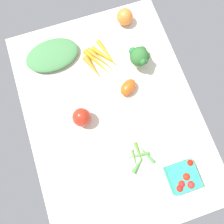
{
  "coord_description": "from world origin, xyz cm",
  "views": [
    {
      "loc": [
        23.25,
        -7.73,
        100.5
      ],
      "look_at": [
        0.0,
        0.0,
        4.0
      ],
      "focal_mm": 36.2,
      "sensor_mm": 36.0,
      "label": 1
    }
  ],
  "objects_px": {
    "heirloom_tomato_orange": "(125,17)",
    "leafy_greens_clump": "(52,55)",
    "carrot_bunch": "(100,60)",
    "berry_basket": "(183,177)",
    "roma_tomato": "(128,87)",
    "okra_pile": "(140,158)",
    "bell_pepper_red": "(82,117)",
    "broccoli_head": "(140,57)"
  },
  "relations": [
    {
      "from": "carrot_bunch",
      "to": "roma_tomato",
      "type": "xyz_separation_m",
      "value": [
        0.17,
        0.08,
        0.02
      ]
    },
    {
      "from": "heirloom_tomato_orange",
      "to": "carrot_bunch",
      "type": "relative_size",
      "value": 0.4
    },
    {
      "from": "bell_pepper_red",
      "to": "leafy_greens_clump",
      "type": "bearing_deg",
      "value": -172.03
    },
    {
      "from": "carrot_bunch",
      "to": "berry_basket",
      "type": "bearing_deg",
      "value": 14.53
    },
    {
      "from": "berry_basket",
      "to": "okra_pile",
      "type": "relative_size",
      "value": 0.91
    },
    {
      "from": "bell_pepper_red",
      "to": "carrot_bunch",
      "type": "bearing_deg",
      "value": 147.08
    },
    {
      "from": "leafy_greens_clump",
      "to": "okra_pile",
      "type": "height_order",
      "value": "leafy_greens_clump"
    },
    {
      "from": "heirloom_tomato_orange",
      "to": "bell_pepper_red",
      "type": "distance_m",
      "value": 0.54
    },
    {
      "from": "carrot_bunch",
      "to": "berry_basket",
      "type": "distance_m",
      "value": 0.63
    },
    {
      "from": "bell_pepper_red",
      "to": "berry_basket",
      "type": "xyz_separation_m",
      "value": [
        0.36,
        0.32,
        -0.02
      ]
    },
    {
      "from": "heirloom_tomato_orange",
      "to": "leafy_greens_clump",
      "type": "bearing_deg",
      "value": -78.89
    },
    {
      "from": "leafy_greens_clump",
      "to": "broccoli_head",
      "type": "bearing_deg",
      "value": 66.47
    },
    {
      "from": "roma_tomato",
      "to": "bell_pepper_red",
      "type": "height_order",
      "value": "bell_pepper_red"
    },
    {
      "from": "broccoli_head",
      "to": "roma_tomato",
      "type": "distance_m",
      "value": 0.15
    },
    {
      "from": "carrot_bunch",
      "to": "berry_basket",
      "type": "xyz_separation_m",
      "value": [
        0.61,
        0.16,
        0.02
      ]
    },
    {
      "from": "heirloom_tomato_orange",
      "to": "leafy_greens_clump",
      "type": "relative_size",
      "value": 0.31
    },
    {
      "from": "broccoli_head",
      "to": "bell_pepper_red",
      "type": "bearing_deg",
      "value": -61.18
    },
    {
      "from": "heirloom_tomato_orange",
      "to": "leafy_greens_clump",
      "type": "height_order",
      "value": "heirloom_tomato_orange"
    },
    {
      "from": "bell_pepper_red",
      "to": "berry_basket",
      "type": "bearing_deg",
      "value": 41.19
    },
    {
      "from": "roma_tomato",
      "to": "berry_basket",
      "type": "height_order",
      "value": "berry_basket"
    },
    {
      "from": "broccoli_head",
      "to": "heirloom_tomato_orange",
      "type": "xyz_separation_m",
      "value": [
        -0.24,
        0.02,
        -0.04
      ]
    },
    {
      "from": "carrot_bunch",
      "to": "roma_tomato",
      "type": "height_order",
      "value": "roma_tomato"
    },
    {
      "from": "heirloom_tomato_orange",
      "to": "berry_basket",
      "type": "height_order",
      "value": "heirloom_tomato_orange"
    },
    {
      "from": "carrot_bunch",
      "to": "okra_pile",
      "type": "bearing_deg",
      "value": 2.52
    },
    {
      "from": "leafy_greens_clump",
      "to": "carrot_bunch",
      "type": "xyz_separation_m",
      "value": [
        0.09,
        0.21,
        -0.01
      ]
    },
    {
      "from": "leafy_greens_clump",
      "to": "bell_pepper_red",
      "type": "relative_size",
      "value": 2.51
    },
    {
      "from": "heirloom_tomato_orange",
      "to": "leafy_greens_clump",
      "type": "distance_m",
      "value": 0.4
    },
    {
      "from": "roma_tomato",
      "to": "okra_pile",
      "type": "bearing_deg",
      "value": 46.24
    },
    {
      "from": "leafy_greens_clump",
      "to": "heirloom_tomato_orange",
      "type": "bearing_deg",
      "value": 101.11
    },
    {
      "from": "heirloom_tomato_orange",
      "to": "bell_pepper_red",
      "type": "bearing_deg",
      "value": -39.21
    },
    {
      "from": "roma_tomato",
      "to": "okra_pile",
      "type": "distance_m",
      "value": 0.31
    },
    {
      "from": "leafy_greens_clump",
      "to": "roma_tomato",
      "type": "distance_m",
      "value": 0.39
    },
    {
      "from": "heirloom_tomato_orange",
      "to": "bell_pepper_red",
      "type": "relative_size",
      "value": 0.79
    },
    {
      "from": "broccoli_head",
      "to": "okra_pile",
      "type": "xyz_separation_m",
      "value": [
        0.41,
        -0.14,
        -0.07
      ]
    },
    {
      "from": "berry_basket",
      "to": "okra_pile",
      "type": "height_order",
      "value": "berry_basket"
    },
    {
      "from": "carrot_bunch",
      "to": "bell_pepper_red",
      "type": "height_order",
      "value": "bell_pepper_red"
    },
    {
      "from": "leafy_greens_clump",
      "to": "berry_basket",
      "type": "xyz_separation_m",
      "value": [
        0.7,
        0.37,
        0.01
      ]
    },
    {
      "from": "leafy_greens_clump",
      "to": "roma_tomato",
      "type": "xyz_separation_m",
      "value": [
        0.27,
        0.28,
        0.01
      ]
    },
    {
      "from": "leafy_greens_clump",
      "to": "roma_tomato",
      "type": "height_order",
      "value": "roma_tomato"
    },
    {
      "from": "carrot_bunch",
      "to": "leafy_greens_clump",
      "type": "bearing_deg",
      "value": -114.19
    },
    {
      "from": "berry_basket",
      "to": "roma_tomato",
      "type": "bearing_deg",
      "value": -169.39
    },
    {
      "from": "roma_tomato",
      "to": "okra_pile",
      "type": "relative_size",
      "value": 0.69
    }
  ]
}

